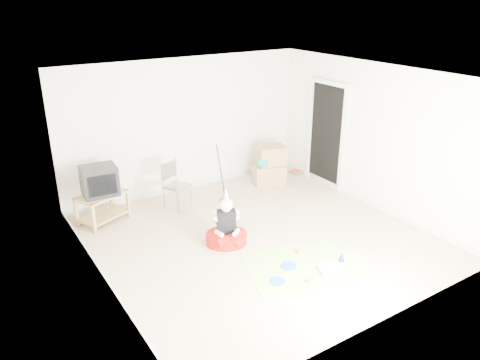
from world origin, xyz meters
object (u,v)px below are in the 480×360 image
tv_stand (102,205)px  birthday_cake (330,270)px  folding_chair (177,186)px  cardboard_boxes (269,166)px  seated_woman (226,232)px  crt_tv (99,181)px

tv_stand → birthday_cake: (2.20, -3.32, -0.26)m
folding_chair → cardboard_boxes: folding_chair is taller
tv_stand → seated_woman: seated_woman is taller
seated_woman → folding_chair: bearing=92.6°
seated_woman → cardboard_boxes: bearing=39.4°
crt_tv → seated_woman: crt_tv is taller
folding_chair → birthday_cake: size_ratio=2.49×
tv_stand → seated_woman: (1.39, -1.82, -0.09)m
tv_stand → folding_chair: 1.34m
crt_tv → cardboard_boxes: bearing=3.1°
tv_stand → cardboard_boxes: size_ratio=1.19×
birthday_cake → seated_woman: bearing=118.2°
folding_chair → birthday_cake: bearing=-74.3°
cardboard_boxes → seated_woman: 2.66m
tv_stand → birthday_cake: size_ratio=2.67×
crt_tv → seated_woman: 2.36m
tv_stand → folding_chair: (1.32, -0.20, 0.13)m
crt_tv → birthday_cake: size_ratio=1.63×
tv_stand → birthday_cake: tv_stand is taller
seated_woman → crt_tv: bearing=127.5°
folding_chair → tv_stand: bearing=171.4°
crt_tv → birthday_cake: 4.05m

